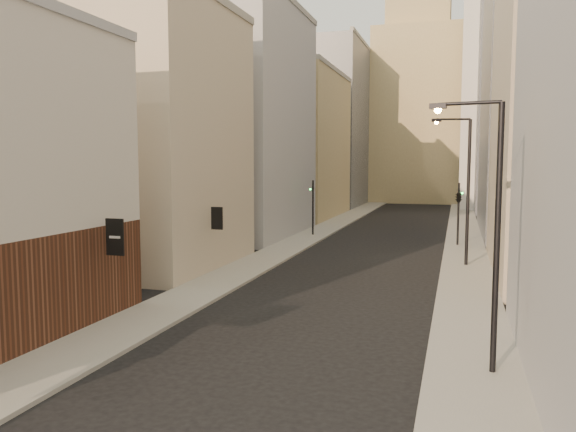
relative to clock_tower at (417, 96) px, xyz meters
The scene contains 15 objects.
sidewalk_left 41.32m from the clock_tower, 98.46° to the right, with size 3.00×140.00×0.15m, color gray.
sidewalk_right 41.64m from the clock_tower, 78.54° to the right, with size 3.00×140.00×0.15m, color gray.
left_bldg_beige 67.60m from the clock_tower, 99.46° to the right, with size 8.00×12.00×16.00m, color #B6A790.
left_bldg_grey 51.76m from the clock_tower, 102.41° to the right, with size 8.00×16.00×20.00m, color #A1A1A7.
left_bldg_tan 35.05m from the clock_tower, 108.97° to the right, with size 8.00×18.00×17.00m, color tan.
left_bldg_wingrid 17.23m from the clock_tower, 132.51° to the right, with size 8.00×20.00×24.00m, color gray.
right_bldg_beige 63.81m from the clock_tower, 78.16° to the right, with size 8.00×16.00×20.00m, color #B6A790.
right_bldg_wingrid 44.21m from the clock_tower, 72.80° to the right, with size 8.00×20.00×26.00m, color gray.
highrise 24.93m from the clock_tower, 36.38° to the right, with size 21.00×23.00×51.20m.
clock_tower is the anchor object (origin of this frame).
white_tower 17.83m from the clock_tower, 51.84° to the right, with size 8.00×8.00×41.50m.
streetlamp_near 80.84m from the clock_tower, 84.37° to the right, with size 2.20×0.53×8.44m.
streetlamp_mid 62.35m from the clock_tower, 83.18° to the right, with size 2.41×0.71×9.31m.
traffic_light_left 51.39m from the clock_tower, 96.33° to the right, with size 0.57×0.49×5.00m.
traffic_light_right 54.08m from the clock_tower, 82.35° to the right, with size 0.72×0.72×5.00m.
Camera 1 is at (5.85, -5.39, 6.61)m, focal length 35.00 mm.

